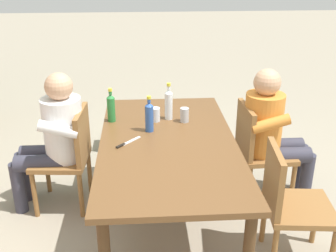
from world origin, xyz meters
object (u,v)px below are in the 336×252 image
at_px(bottle_blue, 149,116).
at_px(cup_glass, 156,115).
at_px(bottle_clear, 169,104).
at_px(table_knife, 127,143).
at_px(chair_far_right, 70,153).
at_px(chair_near_left, 289,201).
at_px(dining_table, 168,151).
at_px(backpack_by_near_side, 117,131).
at_px(person_in_plaid_shirt, 54,135).
at_px(cup_steel, 184,115).
at_px(chair_near_right, 257,148).
at_px(person_in_white_shirt, 272,129).
at_px(bottle_green, 111,107).

distance_m(bottle_blue, cup_glass, 0.21).
xyz_separation_m(bottle_clear, table_knife, (-0.45, 0.33, -0.13)).
distance_m(chair_far_right, chair_near_left, 1.78).
bearing_deg(dining_table, cup_glass, 11.17).
xyz_separation_m(cup_glass, backpack_by_near_side, (1.09, 0.39, -0.62)).
bearing_deg(bottle_clear, backpack_by_near_side, 25.47).
relative_size(chair_far_right, person_in_plaid_shirt, 0.74).
height_order(dining_table, bottle_clear, bottle_clear).
bearing_deg(cup_steel, dining_table, 156.34).
distance_m(person_in_plaid_shirt, cup_glass, 0.84).
xyz_separation_m(person_in_plaid_shirt, bottle_clear, (0.02, -0.94, 0.24)).
distance_m(chair_near_right, backpack_by_near_side, 1.67).
bearing_deg(backpack_by_near_side, table_knife, -173.65).
height_order(bottle_blue, cup_glass, bottle_blue).
distance_m(dining_table, chair_near_left, 0.91).
bearing_deg(cup_glass, bottle_clear, -68.10).
bearing_deg(person_in_white_shirt, dining_table, 114.43).
bearing_deg(bottle_clear, chair_near_right, -91.48).
bearing_deg(bottle_clear, bottle_green, 92.51).
xyz_separation_m(chair_near_left, cup_glass, (0.78, 0.87, 0.34)).
bearing_deg(bottle_blue, table_knife, 141.19).
xyz_separation_m(dining_table, cup_glass, (0.38, 0.08, 0.14)).
relative_size(chair_near_left, cup_glass, 7.62).
xyz_separation_m(chair_near_right, table_knife, (-0.43, 1.09, 0.28)).
bearing_deg(dining_table, table_knife, 93.82).
bearing_deg(chair_far_right, dining_table, -116.98).
height_order(person_in_plaid_shirt, bottle_clear, person_in_plaid_shirt).
bearing_deg(chair_near_right, dining_table, 117.12).
xyz_separation_m(dining_table, cup_steel, (0.36, -0.16, 0.14)).
height_order(chair_near_right, bottle_green, bottle_green).
height_order(person_in_white_shirt, person_in_plaid_shirt, same).
relative_size(person_in_white_shirt, table_knife, 6.16).
bearing_deg(person_in_white_shirt, cup_glass, 91.63).
bearing_deg(chair_near_right, bottle_green, 90.03).
xyz_separation_m(person_in_plaid_shirt, table_knife, (-0.43, -0.60, 0.12)).
distance_m(chair_near_right, chair_near_left, 0.81).
bearing_deg(cup_glass, bottle_green, 86.19).
height_order(bottle_clear, table_knife, bottle_clear).
bearing_deg(chair_far_right, cup_steel, -92.87).
relative_size(bottle_clear, table_knife, 1.60).
relative_size(dining_table, chair_far_right, 2.09).
height_order(chair_near_right, backpack_by_near_side, chair_near_right).
bearing_deg(cup_steel, bottle_clear, 60.46).
relative_size(bottle_green, cup_glass, 2.43).
bearing_deg(chair_far_right, bottle_green, -89.73).
height_order(chair_near_left, person_in_white_shirt, person_in_white_shirt).
distance_m(person_in_white_shirt, table_knife, 1.28).
bearing_deg(bottle_clear, person_in_plaid_shirt, 90.98).
distance_m(bottle_green, table_knife, 0.46).
height_order(dining_table, cup_glass, cup_glass).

